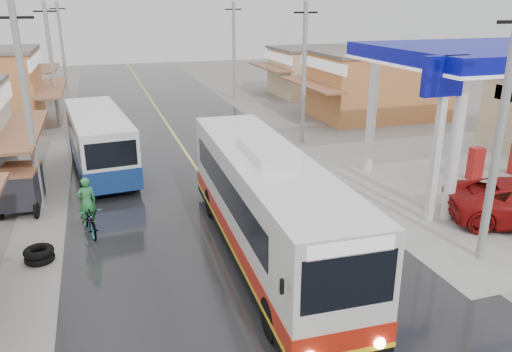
{
  "coord_description": "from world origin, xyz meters",
  "views": [
    {
      "loc": [
        -4.42,
        -11.61,
        7.9
      ],
      "look_at": [
        0.95,
        5.11,
        1.79
      ],
      "focal_mm": 35.0,
      "sensor_mm": 36.0,
      "label": 1
    }
  ],
  "objects_px": {
    "coach_bus": "(266,204)",
    "tyre_stack": "(39,255)",
    "cyclist": "(89,215)",
    "tricycle_near": "(21,187)",
    "second_bus": "(99,141)"
  },
  "relations": [
    {
      "from": "coach_bus",
      "to": "tyre_stack",
      "type": "distance_m",
      "value": 7.47
    },
    {
      "from": "coach_bus",
      "to": "cyclist",
      "type": "relative_size",
      "value": 5.46
    },
    {
      "from": "coach_bus",
      "to": "tricycle_near",
      "type": "xyz_separation_m",
      "value": [
        -8.03,
        6.52,
        -0.79
      ]
    },
    {
      "from": "second_bus",
      "to": "cyclist",
      "type": "xyz_separation_m",
      "value": [
        -0.61,
        -7.17,
        -0.86
      ]
    },
    {
      "from": "second_bus",
      "to": "tyre_stack",
      "type": "distance_m",
      "value": 9.21
    },
    {
      "from": "second_bus",
      "to": "tricycle_near",
      "type": "height_order",
      "value": "second_bus"
    },
    {
      "from": "cyclist",
      "to": "coach_bus",
      "type": "bearing_deg",
      "value": -44.1
    },
    {
      "from": "second_bus",
      "to": "tricycle_near",
      "type": "xyz_separation_m",
      "value": [
        -3.14,
        -4.11,
        -0.57
      ]
    },
    {
      "from": "tricycle_near",
      "to": "tyre_stack",
      "type": "xyz_separation_m",
      "value": [
        0.95,
        -4.73,
        -0.77
      ]
    },
    {
      "from": "second_bus",
      "to": "tricycle_near",
      "type": "bearing_deg",
      "value": -132.86
    },
    {
      "from": "second_bus",
      "to": "tyre_stack",
      "type": "relative_size",
      "value": 9.49
    },
    {
      "from": "coach_bus",
      "to": "second_bus",
      "type": "bearing_deg",
      "value": 116.64
    },
    {
      "from": "coach_bus",
      "to": "tyre_stack",
      "type": "height_order",
      "value": "coach_bus"
    },
    {
      "from": "coach_bus",
      "to": "tyre_stack",
      "type": "xyz_separation_m",
      "value": [
        -7.08,
        1.78,
        -1.56
      ]
    },
    {
      "from": "tyre_stack",
      "to": "tricycle_near",
      "type": "bearing_deg",
      "value": 101.34
    }
  ]
}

